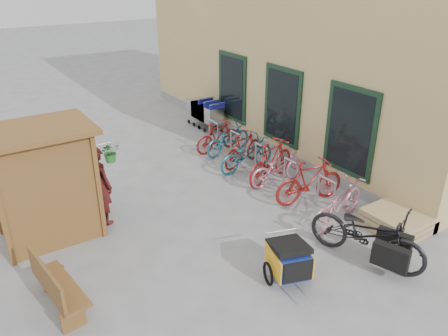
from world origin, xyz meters
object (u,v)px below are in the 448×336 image
bench (56,286)px  bike_7 (218,136)px  cargo_bike (368,234)px  kiosk (37,170)px  bike_5 (243,149)px  bike_3 (271,161)px  bike_0 (338,203)px  bike_2 (278,167)px  shopping_carts (205,110)px  pallet_stack (395,222)px  bike_1 (309,181)px  person_kiosk (100,186)px  bike_6 (228,138)px  child_trailer (289,259)px  bike_4 (247,154)px

bench → bike_7: bike_7 is taller
bench → cargo_bike: (5.29, -1.92, 0.11)m
kiosk → bike_5: size_ratio=1.54×
kiosk → bike_3: 5.68m
bike_0 → bike_2: bike_0 is taller
shopping_carts → bike_5: bearing=-102.3°
kiosk → pallet_stack: 7.50m
kiosk → bike_1: size_ratio=1.38×
kiosk → person_kiosk: kiosk is taller
shopping_carts → bike_6: 2.39m
kiosk → child_trailer: (3.27, -3.84, -1.10)m
child_trailer → pallet_stack: bearing=17.2°
cargo_bike → child_trailer: bearing=147.8°
person_kiosk → pallet_stack: bearing=-151.2°
cargo_bike → bike_7: cargo_bike is taller
bike_3 → kiosk: bearing=69.3°
bike_1 → person_kiosk: bearing=78.9°
person_kiosk → bike_5: bearing=-104.4°
shopping_carts → bike_0: (-0.83, -6.97, -0.15)m
shopping_carts → bike_4: size_ratio=0.95×
bike_6 → bike_7: size_ratio=1.10×
shopping_carts → person_kiosk: (-5.12, -4.09, 0.26)m
cargo_bike → bike_3: size_ratio=1.29×
kiosk → bike_6: (5.70, 1.71, -1.09)m
bike_0 → bike_7: (0.05, 4.94, -0.02)m
child_trailer → bike_3: size_ratio=0.77×
bench → bike_5: (5.96, 3.04, 0.01)m
person_kiosk → bike_0: (4.30, -2.88, -0.40)m
cargo_bike → bike_0: 1.40m
bike_5 → bike_4: bearing=143.1°
bike_0 → bike_5: bearing=-14.1°
bike_0 → bike_1: (0.15, 1.05, 0.05)m
bench → bike_1: bike_1 is taller
person_kiosk → bike_0: size_ratio=0.95×
bike_1 → bike_4: (-0.17, 2.30, -0.07)m
pallet_stack → bike_1: bike_1 is taller
person_kiosk → bike_0: 5.19m
shopping_carts → child_trailer: 8.42m
shopping_carts → bike_1: (-0.68, -5.92, -0.10)m
bike_1 → bike_2: (0.02, 1.18, -0.10)m
bike_2 → bike_5: bike_5 is taller
bike_4 → bike_1: bearing=-178.7°
kiosk → pallet_stack: bearing=-31.7°
bike_2 → bike_5: (-0.07, 1.45, 0.04)m
bike_3 → bike_5: (-0.01, 1.23, -0.07)m
shopping_carts → bike_3: (-0.71, -4.52, -0.08)m
kiosk → bike_7: kiosk is taller
bike_5 → bike_6: bike_5 is taller
bike_3 → child_trailer: bearing=129.9°
child_trailer → bike_0: 2.36m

